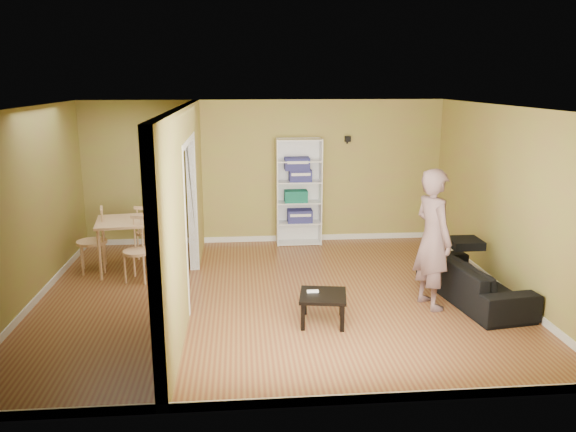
{
  "coord_description": "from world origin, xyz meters",
  "views": [
    {
      "loc": [
        -0.45,
        -7.35,
        2.95
      ],
      "look_at": [
        0.2,
        0.2,
        1.1
      ],
      "focal_mm": 35.0,
      "sensor_mm": 36.0,
      "label": 1
    }
  ],
  "objects_px": {
    "chair_far": "(149,231)",
    "chair_near": "(138,250)",
    "person": "(434,227)",
    "coffee_table": "(323,298)",
    "dining_table": "(140,224)",
    "sofa": "(474,274)",
    "chair_left": "(92,240)",
    "bookshelf": "(299,191)"
  },
  "relations": [
    {
      "from": "chair_far",
      "to": "chair_near",
      "type": "bearing_deg",
      "value": 103.69
    },
    {
      "from": "bookshelf",
      "to": "chair_far",
      "type": "bearing_deg",
      "value": -165.61
    },
    {
      "from": "chair_far",
      "to": "chair_left",
      "type": "bearing_deg",
      "value": 52.65
    },
    {
      "from": "chair_near",
      "to": "chair_left",
      "type": "bearing_deg",
      "value": 163.72
    },
    {
      "from": "person",
      "to": "sofa",
      "type": "bearing_deg",
      "value": -90.26
    },
    {
      "from": "coffee_table",
      "to": "chair_far",
      "type": "bearing_deg",
      "value": 131.57
    },
    {
      "from": "dining_table",
      "to": "person",
      "type": "bearing_deg",
      "value": -24.4
    },
    {
      "from": "sofa",
      "to": "bookshelf",
      "type": "distance_m",
      "value": 3.67
    },
    {
      "from": "dining_table",
      "to": "chair_far",
      "type": "height_order",
      "value": "chair_far"
    },
    {
      "from": "chair_left",
      "to": "coffee_table",
      "type": "bearing_deg",
      "value": 43.18
    },
    {
      "from": "chair_far",
      "to": "bookshelf",
      "type": "bearing_deg",
      "value": -152.59
    },
    {
      "from": "chair_left",
      "to": "chair_near",
      "type": "height_order",
      "value": "chair_left"
    },
    {
      "from": "person",
      "to": "chair_far",
      "type": "distance_m",
      "value": 4.77
    },
    {
      "from": "chair_near",
      "to": "chair_far",
      "type": "relative_size",
      "value": 1.05
    },
    {
      "from": "chair_left",
      "to": "chair_near",
      "type": "bearing_deg",
      "value": 45.07
    },
    {
      "from": "chair_far",
      "to": "sofa",
      "type": "bearing_deg",
      "value": 167.17
    },
    {
      "from": "sofa",
      "to": "person",
      "type": "bearing_deg",
      "value": 96.02
    },
    {
      "from": "bookshelf",
      "to": "coffee_table",
      "type": "bearing_deg",
      "value": -91.05
    },
    {
      "from": "chair_left",
      "to": "chair_far",
      "type": "bearing_deg",
      "value": 116.63
    },
    {
      "from": "coffee_table",
      "to": "chair_near",
      "type": "bearing_deg",
      "value": 145.61
    },
    {
      "from": "sofa",
      "to": "dining_table",
      "type": "relative_size",
      "value": 1.49
    },
    {
      "from": "sofa",
      "to": "dining_table",
      "type": "height_order",
      "value": "dining_table"
    },
    {
      "from": "person",
      "to": "chair_near",
      "type": "height_order",
      "value": "person"
    },
    {
      "from": "chair_left",
      "to": "chair_near",
      "type": "distance_m",
      "value": 0.93
    },
    {
      "from": "chair_near",
      "to": "chair_far",
      "type": "xyz_separation_m",
      "value": [
        -0.01,
        1.14,
        -0.02
      ]
    },
    {
      "from": "coffee_table",
      "to": "dining_table",
      "type": "relative_size",
      "value": 0.43
    },
    {
      "from": "coffee_table",
      "to": "sofa",
      "type": "bearing_deg",
      "value": 15.15
    },
    {
      "from": "bookshelf",
      "to": "chair_left",
      "type": "height_order",
      "value": "bookshelf"
    },
    {
      "from": "bookshelf",
      "to": "chair_near",
      "type": "distance_m",
      "value": 3.2
    },
    {
      "from": "sofa",
      "to": "person",
      "type": "xyz_separation_m",
      "value": [
        -0.67,
        -0.17,
        0.72
      ]
    },
    {
      "from": "person",
      "to": "bookshelf",
      "type": "distance_m",
      "value": 3.44
    },
    {
      "from": "coffee_table",
      "to": "dining_table",
      "type": "bearing_deg",
      "value": 138.65
    },
    {
      "from": "coffee_table",
      "to": "dining_table",
      "type": "height_order",
      "value": "dining_table"
    },
    {
      "from": "bookshelf",
      "to": "chair_far",
      "type": "distance_m",
      "value": 2.74
    },
    {
      "from": "dining_table",
      "to": "coffee_table",
      "type": "bearing_deg",
      "value": -41.35
    },
    {
      "from": "bookshelf",
      "to": "dining_table",
      "type": "distance_m",
      "value": 2.93
    },
    {
      "from": "dining_table",
      "to": "chair_left",
      "type": "xyz_separation_m",
      "value": [
        -0.75,
        -0.04,
        -0.23
      ]
    },
    {
      "from": "bookshelf",
      "to": "coffee_table",
      "type": "height_order",
      "value": "bookshelf"
    },
    {
      "from": "sofa",
      "to": "person",
      "type": "relative_size",
      "value": 0.9
    },
    {
      "from": "person",
      "to": "coffee_table",
      "type": "distance_m",
      "value": 1.73
    },
    {
      "from": "dining_table",
      "to": "chair_left",
      "type": "distance_m",
      "value": 0.79
    },
    {
      "from": "person",
      "to": "dining_table",
      "type": "xyz_separation_m",
      "value": [
        -4.07,
        1.84,
        -0.35
      ]
    }
  ]
}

